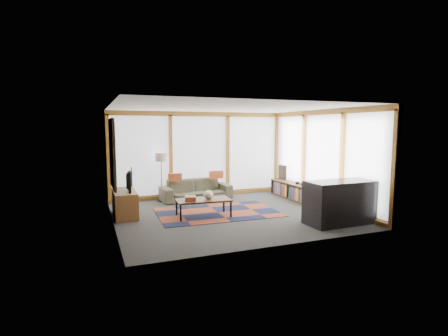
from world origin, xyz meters
name	(u,v)px	position (x,y,z in m)	size (l,w,h in m)	color
ground	(230,214)	(0.00, 0.00, 0.00)	(5.50, 5.50, 0.00)	#31312E
room_envelope	(239,150)	(0.49, 0.56, 1.54)	(5.52, 5.02, 2.62)	#40362D
rug	(218,212)	(-0.24, 0.23, 0.01)	(2.97, 1.91, 0.01)	brown
sofa	(196,190)	(-0.29, 1.95, 0.30)	(2.07, 0.81, 0.60)	#3E3E2C
pillow_left	(175,177)	(-0.92, 1.91, 0.71)	(0.40, 0.12, 0.22)	#B15129
pillow_right	(216,175)	(0.34, 1.93, 0.72)	(0.42, 0.13, 0.23)	#B15129
floor_lamp	(161,177)	(-1.28, 2.09, 0.71)	(0.35, 0.35, 1.41)	#312419
coffee_table	(203,208)	(-0.70, -0.03, 0.21)	(1.28, 0.64, 0.43)	#372613
book_stack	(190,198)	(-1.02, -0.06, 0.48)	(0.25, 0.31, 0.10)	#99432C
vase	(208,195)	(-0.57, -0.04, 0.53)	(0.24, 0.24, 0.20)	silver
bookshelf	(292,191)	(2.43, 1.04, 0.24)	(0.35, 1.94, 0.49)	#372613
bowl_a	(304,184)	(2.48, 0.49, 0.53)	(0.20, 0.20, 0.10)	black
bowl_b	(298,183)	(2.47, 0.80, 0.52)	(0.15, 0.15, 0.07)	black
shelf_picture	(282,172)	(2.55, 1.80, 0.71)	(0.04, 0.34, 0.45)	black
tv_console	(125,203)	(-2.44, 0.73, 0.31)	(0.52, 1.24, 0.62)	brown
television	(127,180)	(-2.38, 0.73, 0.88)	(0.91, 0.12, 0.53)	black
bar_counter	(339,202)	(1.94, -1.68, 0.48)	(1.51, 0.70, 0.96)	black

